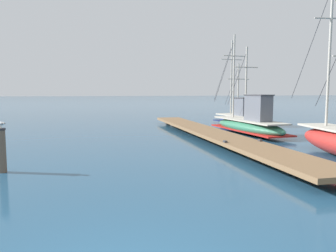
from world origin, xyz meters
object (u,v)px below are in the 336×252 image
at_px(fishing_boat_0, 249,123).
at_px(mooring_piling, 2,149).
at_px(perched_seagull, 0,123).
at_px(fishing_boat_2, 240,117).

relative_size(fishing_boat_0, mooring_piling, 5.80).
bearing_deg(perched_seagull, fishing_boat_0, 27.21).
bearing_deg(fishing_boat_2, fishing_boat_0, -112.14).
bearing_deg(fishing_boat_2, perched_seagull, -141.78).
xyz_separation_m(fishing_boat_0, fishing_boat_2, (2.03, 4.99, -0.04)).
bearing_deg(mooring_piling, perched_seagull, -37.31).
bearing_deg(fishing_boat_0, perched_seagull, -152.79).
height_order(fishing_boat_2, mooring_piling, fishing_boat_2).
distance_m(mooring_piling, perched_seagull, 0.82).
bearing_deg(perched_seagull, mooring_piling, 142.69).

